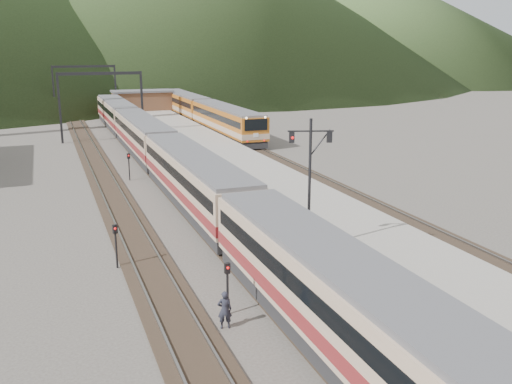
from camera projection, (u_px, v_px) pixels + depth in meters
name	position (u px, v px, depth m)	size (l,w,h in m)	color
track_main	(152.00, 162.00, 54.39)	(2.60, 200.00, 0.23)	black
track_far	(98.00, 166.00, 52.70)	(2.60, 200.00, 0.23)	black
track_second	(264.00, 155.00, 58.28)	(2.60, 200.00, 0.23)	black
platform	(214.00, 158.00, 54.36)	(8.00, 100.00, 1.00)	gray
gantry_near	(101.00, 93.00, 65.67)	(9.55, 0.25, 8.00)	black
gantry_far	(85.00, 81.00, 88.36)	(9.55, 0.25, 8.00)	black
station_shed	(142.00, 100.00, 90.16)	(9.40, 4.40, 3.10)	brown
hill_c	(336.00, 12.00, 239.72)	(160.00, 160.00, 50.00)	#334923
main_train	(164.00, 152.00, 48.36)	(3.04, 83.21, 3.71)	tan
second_train	(203.00, 111.00, 78.95)	(3.09, 42.07, 3.77)	#A95C19
signal_mast	(310.00, 171.00, 27.44)	(2.11, 0.81, 6.52)	black
short_signal_a	(227.00, 282.00, 23.33)	(0.23, 0.17, 2.27)	black
short_signal_b	(129.00, 163.00, 47.03)	(0.25, 0.21, 2.27)	black
short_signal_c	(116.00, 240.00, 28.30)	(0.26, 0.21, 2.27)	black
worker	(225.00, 310.00, 22.35)	(0.57, 0.38, 1.57)	#22232F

